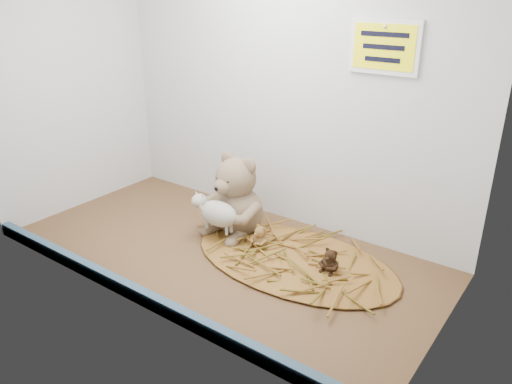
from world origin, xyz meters
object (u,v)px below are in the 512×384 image
Objects in this scene: toy_lamb at (219,214)px; mini_teddy_tan at (261,236)px; main_teddy at (237,194)px; mini_teddy_brown at (331,259)px.

toy_lamb is 2.37× the size of mini_teddy_tan.
main_teddy is 35.34cm from mini_teddy_brown.
mini_teddy_brown is at bearing 14.08° from mini_teddy_tan.
toy_lamb is 2.47× the size of mini_teddy_brown.
main_teddy is 1.53× the size of toy_lamb.
main_teddy reaches higher than mini_teddy_tan.
mini_teddy_tan is (12.22, -5.20, -7.65)cm from main_teddy.
main_teddy is at bearing 170.46° from mini_teddy_tan.
toy_lamb is (0.00, -8.71, -2.95)cm from main_teddy.
toy_lamb is at bearing -150.44° from mini_teddy_tan.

